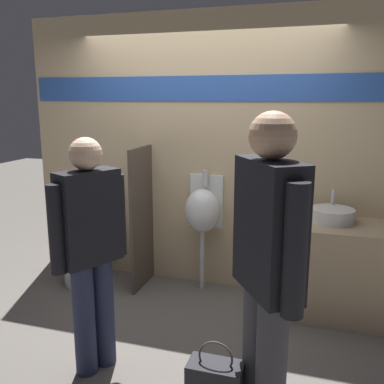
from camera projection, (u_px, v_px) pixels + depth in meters
ground_plane at (187, 306)px, 3.96m from camera, size 16.00×16.00×0.00m
display_wall at (205, 153)px, 4.23m from camera, size 3.76×0.07×2.70m
sink_counter at (334, 270)px, 3.75m from camera, size 1.09×0.60×0.83m
sink_basin at (332, 215)px, 3.72m from camera, size 0.38×0.38×0.26m
cell_phone at (298, 224)px, 3.65m from camera, size 0.07×0.14×0.01m
divider_near_counter at (142, 218)px, 4.27m from camera, size 0.03×0.51×1.42m
urinal_near_counter at (203, 211)px, 4.18m from camera, size 0.35×0.31×1.20m
toilet at (87, 254)px, 4.47m from camera, size 0.42×0.59×0.89m
person_in_vest at (91, 247)px, 2.88m from camera, size 0.35×0.52×1.64m
person_with_lanyard at (267, 269)px, 2.24m from camera, size 0.43×0.55×1.83m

